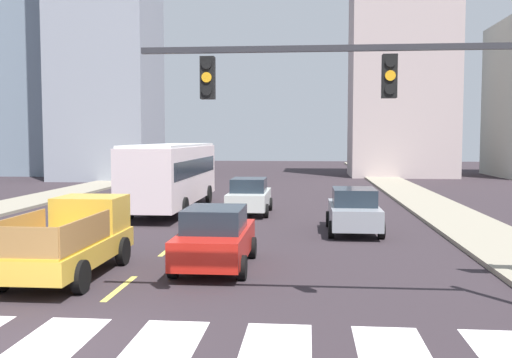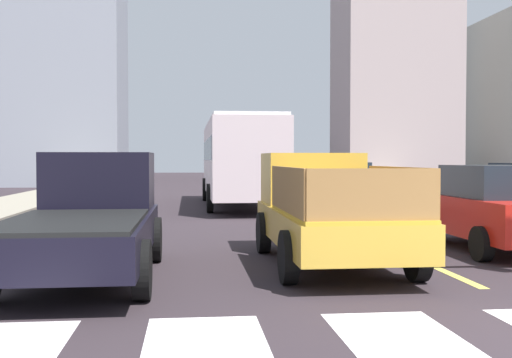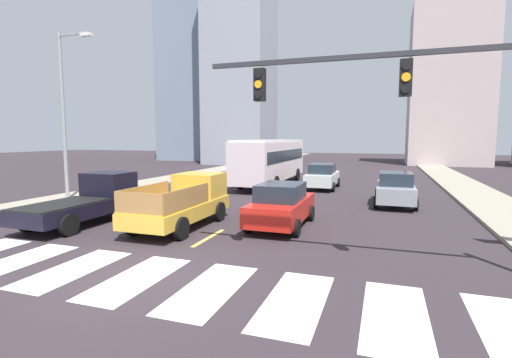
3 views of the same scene
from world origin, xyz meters
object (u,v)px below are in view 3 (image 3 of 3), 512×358
pickup_stakebed (185,202)px  pickup_dark (89,200)px  streetlight_left (65,110)px  sedan_mid (395,189)px  sedan_near_left (322,176)px  city_bus (271,159)px  sedan_near_right (281,205)px  traffic_signal_gantry (459,105)px

pickup_stakebed → pickup_dark: (-4.02, -0.79, -0.02)m
streetlight_left → pickup_stakebed: bearing=-18.1°
pickup_dark → sedan_mid: bearing=35.2°
sedan_near_left → streetlight_left: 16.15m
pickup_stakebed → sedan_mid: 10.96m
city_bus → sedan_near_right: bearing=-69.8°
pickup_dark → city_bus: bearing=76.8°
pickup_dark → sedan_mid: (12.05, 8.25, -0.06)m
pickup_stakebed → sedan_mid: pickup_stakebed is taller
traffic_signal_gantry → streetlight_left: size_ratio=1.00×
sedan_near_right → pickup_stakebed: bearing=-167.6°
traffic_signal_gantry → sedan_near_left: bearing=109.0°
pickup_dark → pickup_stakebed: bearing=12.0°
pickup_dark → sedan_near_left: pickup_dark is taller
city_bus → sedan_mid: bearing=-33.3°
pickup_dark → sedan_mid: pickup_dark is taller
sedan_near_right → traffic_signal_gantry: 7.65m
streetlight_left → sedan_near_right: bearing=-8.6°
city_bus → sedan_mid: size_ratio=2.45×
pickup_dark → city_bus: (3.55, 14.19, 1.03)m
sedan_mid → traffic_signal_gantry: 11.42m
traffic_signal_gantry → sedan_mid: bearing=95.0°
pickup_stakebed → streetlight_left: bearing=162.8°
sedan_near_left → sedan_near_right: bearing=-89.9°
sedan_near_right → streetlight_left: bearing=169.0°
traffic_signal_gantry → sedan_near_right: bearing=140.1°
sedan_near_right → traffic_signal_gantry: traffic_signal_gantry is taller
pickup_stakebed → traffic_signal_gantry: 10.15m
pickup_stakebed → sedan_near_left: (3.47, 12.55, -0.08)m
traffic_signal_gantry → city_bus: bearing=119.3°
sedan_near_left → sedan_mid: bearing=-49.2°
pickup_stakebed → traffic_signal_gantry: (8.98, -3.43, 3.26)m
sedan_mid → traffic_signal_gantry: (0.95, -10.88, 3.34)m
sedan_near_left → sedan_mid: same height
city_bus → sedan_near_left: size_ratio=2.45×
sedan_near_right → sedan_mid: bearing=53.8°
sedan_mid → traffic_signal_gantry: bearing=-87.7°
city_bus → streetlight_left: (-8.32, -10.53, 3.02)m
pickup_dark → sedan_mid: size_ratio=1.18×
streetlight_left → sedan_mid: bearing=15.3°
pickup_stakebed → streetlight_left: 10.08m
sedan_near_right → pickup_dark: bearing=-169.5°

